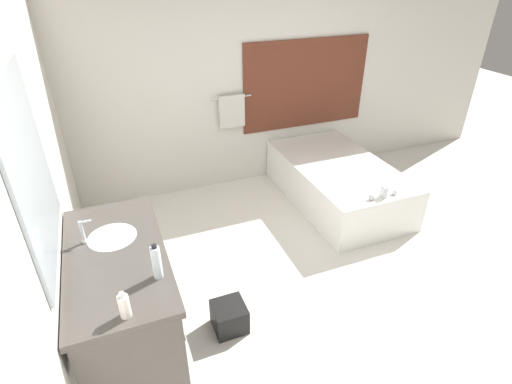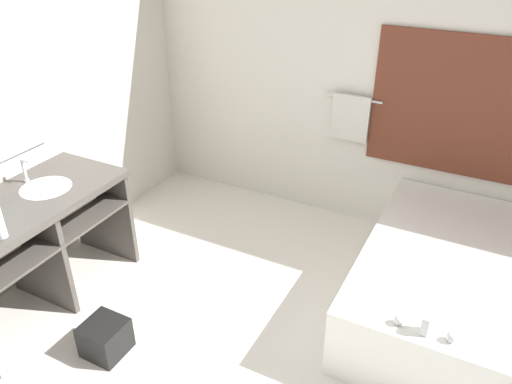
% 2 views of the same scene
% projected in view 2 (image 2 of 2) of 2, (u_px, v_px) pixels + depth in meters
% --- Properties ---
extents(wall_back_with_blinds, '(7.40, 0.13, 2.70)m').
position_uv_depth(wall_back_with_blinds, '(397.00, 79.00, 3.96)').
color(wall_back_with_blinds, silver).
rests_on(wall_back_with_blinds, ground_plane).
extents(vanity_counter, '(0.67, 1.38, 0.84)m').
position_uv_depth(vanity_counter, '(33.00, 229.00, 3.41)').
color(vanity_counter, '#4C4742').
rests_on(vanity_counter, ground_plane).
extents(sink_faucet, '(0.09, 0.04, 0.18)m').
position_uv_depth(sink_faucet, '(25.00, 171.00, 3.47)').
color(sink_faucet, silver).
rests_on(sink_faucet, vanity_counter).
extents(bathtub, '(1.05, 1.84, 0.62)m').
position_uv_depth(bathtub, '(442.00, 279.00, 3.47)').
color(bathtub, white).
rests_on(bathtub, ground_plane).
extents(waste_bin, '(0.26, 0.26, 0.23)m').
position_uv_depth(waste_bin, '(105.00, 338.00, 3.21)').
color(waste_bin, black).
rests_on(waste_bin, ground_plane).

